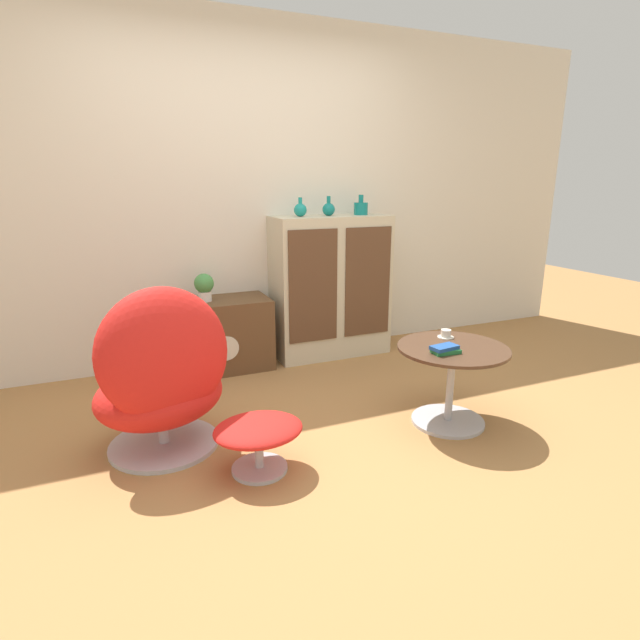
% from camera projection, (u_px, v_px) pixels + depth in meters
% --- Properties ---
extents(ground_plane, '(12.00, 12.00, 0.00)m').
position_uv_depth(ground_plane, '(331.00, 443.00, 2.78)').
color(ground_plane, '#A87542').
extents(wall_back, '(6.40, 0.06, 2.60)m').
position_uv_depth(wall_back, '(246.00, 196.00, 3.87)').
color(wall_back, silver).
rests_on(wall_back, ground_plane).
extents(sideboard, '(0.94, 0.41, 1.14)m').
position_uv_depth(sideboard, '(331.00, 287.00, 4.09)').
color(sideboard, beige).
rests_on(sideboard, ground_plane).
extents(tv_console, '(0.76, 0.43, 0.55)m').
position_uv_depth(tv_console, '(220.00, 335.00, 3.82)').
color(tv_console, brown).
rests_on(tv_console, ground_plane).
extents(egg_chair, '(0.81, 0.77, 0.93)m').
position_uv_depth(egg_chair, '(162.00, 377.00, 2.59)').
color(egg_chair, '#B7B7BC').
rests_on(egg_chair, ground_plane).
extents(ottoman, '(0.45, 0.38, 0.27)m').
position_uv_depth(ottoman, '(258.00, 433.00, 2.47)').
color(ottoman, '#B7B7BC').
rests_on(ottoman, ground_plane).
extents(coffee_table, '(0.64, 0.64, 0.48)m').
position_uv_depth(coffee_table, '(451.00, 374.00, 2.94)').
color(coffee_table, '#B7B7BC').
rests_on(coffee_table, ground_plane).
extents(vase_leftmost, '(0.10, 0.10, 0.14)m').
position_uv_depth(vase_leftmost, '(300.00, 210.00, 3.83)').
color(vase_leftmost, teal).
rests_on(vase_leftmost, sideboard).
extents(vase_inner_left, '(0.10, 0.10, 0.15)m').
position_uv_depth(vase_inner_left, '(329.00, 209.00, 3.92)').
color(vase_inner_left, '#147A75').
rests_on(vase_inner_left, sideboard).
extents(vase_inner_right, '(0.11, 0.11, 0.16)m').
position_uv_depth(vase_inner_right, '(361.00, 208.00, 4.03)').
color(vase_inner_right, '#147A75').
rests_on(vase_inner_right, sideboard).
extents(potted_plant, '(0.14, 0.14, 0.21)m').
position_uv_depth(potted_plant, '(204.00, 286.00, 3.67)').
color(potted_plant, silver).
rests_on(potted_plant, tv_console).
extents(teacup, '(0.10, 0.10, 0.05)m').
position_uv_depth(teacup, '(446.00, 334.00, 3.06)').
color(teacup, silver).
rests_on(teacup, coffee_table).
extents(book_stack, '(0.17, 0.10, 0.04)m').
position_uv_depth(book_stack, '(445.00, 349.00, 2.78)').
color(book_stack, '#237038').
rests_on(book_stack, coffee_table).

